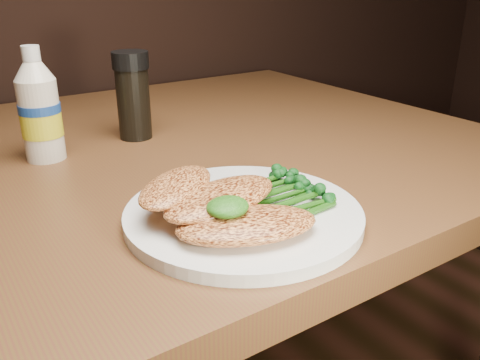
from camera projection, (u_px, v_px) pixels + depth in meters
plate at (243, 214)px, 0.52m from camera, size 0.25×0.25×0.01m
chicken_front at (247, 225)px, 0.47m from camera, size 0.15×0.11×0.02m
chicken_mid at (221, 198)px, 0.50m from camera, size 0.15×0.10×0.02m
chicken_back at (176, 186)px, 0.51m from camera, size 0.13×0.12×0.02m
pesto_front at (228, 207)px, 0.47m from camera, size 0.05×0.05×0.02m
broccolini_bundle at (276, 193)px, 0.54m from camera, size 0.14×0.13×0.02m
mayo_bottle at (39, 104)px, 0.67m from camera, size 0.07×0.07×0.15m
pepper_grinder at (133, 96)px, 0.76m from camera, size 0.07×0.07×0.13m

